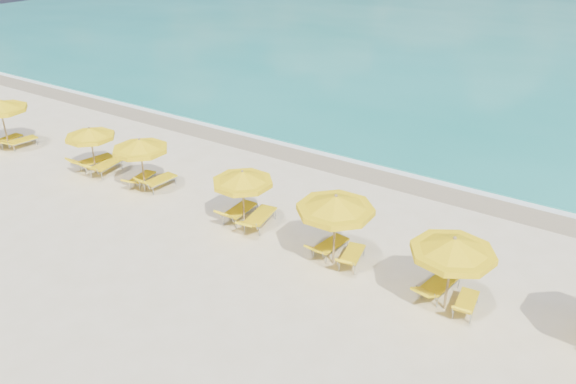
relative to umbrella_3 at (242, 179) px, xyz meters
The scene contains 22 objects.
ground_plane 2.25m from the umbrella_3, 14.68° to the right, with size 120.00×120.00×0.00m, color beige.
ocean 47.75m from the umbrella_3, 88.63° to the left, with size 120.00×80.00×0.30m, color #167F74.
wet_sand_band 7.44m from the umbrella_3, 80.89° to the left, with size 120.00×2.60×0.01m, color tan.
foam_line 8.21m from the umbrella_3, 81.80° to the left, with size 120.00×1.20×0.03m, color white.
whitecap_near 17.50m from the umbrella_3, 106.23° to the left, with size 14.00×0.36×0.05m, color white.
umbrella_1 8.35m from the umbrella_3, behind, with size 2.78×2.78×2.16m.
umbrella_2 5.27m from the umbrella_3, behind, with size 2.94×2.94×2.30m.
umbrella_3 is the anchor object (origin of this frame).
umbrella_4 3.98m from the umbrella_3, ahead, with size 3.31×3.31×2.55m.
umbrella_5 7.85m from the umbrella_3, ahead, with size 2.75×2.75×2.44m.
lounger_0_left 14.70m from the umbrella_3, behind, with size 0.73×1.71×0.83m.
lounger_0_right 13.90m from the umbrella_3, behind, with size 0.78×1.86×0.68m.
lounger_1_left 8.89m from the umbrella_3, behind, with size 1.04×2.11×0.83m.
lounger_1_right 8.08m from the umbrella_3, behind, with size 0.96×2.07×0.89m.
lounger_2_left 5.99m from the umbrella_3, behind, with size 0.86×1.78×0.65m.
lounger_2_right 5.17m from the umbrella_3, behind, with size 0.75×1.87×0.85m.
lounger_3_left 1.75m from the umbrella_3, 150.40° to the left, with size 0.73×1.94×0.85m.
lounger_3_right 1.77m from the umbrella_3, 27.50° to the left, with size 1.01×2.17×0.78m.
lounger_4_left 3.97m from the umbrella_3, ahead, with size 0.83×1.84×0.75m.
lounger_4_right 4.80m from the umbrella_3, ahead, with size 0.91×1.80×0.77m.
lounger_5_left 7.62m from the umbrella_3, ahead, with size 0.97×2.08×0.76m.
lounger_5_right 8.56m from the umbrella_3, ahead, with size 0.69×1.62×0.75m.
Camera 1 is at (10.17, -13.76, 10.38)m, focal length 35.00 mm.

